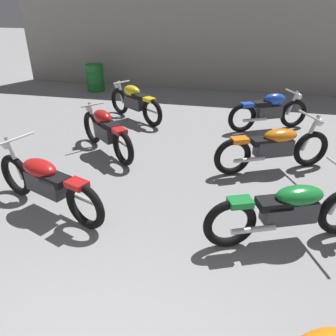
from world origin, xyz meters
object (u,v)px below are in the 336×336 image
at_px(oil_drum, 95,78).
at_px(motorcycle_left_row_1, 46,182).
at_px(motorcycle_right_row_2, 274,147).
at_px(motorcycle_right_row_3, 269,110).
at_px(motorcycle_left_row_2, 106,131).
at_px(motorcycle_left_row_3, 135,102).
at_px(motorcycle_right_row_1, 290,210).

bearing_deg(oil_drum, motorcycle_left_row_1, -72.17).
height_order(motorcycle_left_row_1, motorcycle_right_row_2, same).
relative_size(motorcycle_right_row_2, motorcycle_right_row_3, 1.11).
distance_m(motorcycle_left_row_1, motorcycle_left_row_2, 2.03).
height_order(motorcycle_left_row_3, motorcycle_right_row_1, motorcycle_right_row_1).
bearing_deg(motorcycle_right_row_2, motorcycle_right_row_3, 89.56).
xyz_separation_m(motorcycle_left_row_1, motorcycle_left_row_2, (0.08, 2.03, 0.01)).
xyz_separation_m(motorcycle_left_row_3, oil_drum, (-2.12, 2.47, -0.03)).
xyz_separation_m(motorcycle_right_row_2, motorcycle_right_row_3, (0.02, 2.07, 0.01)).
bearing_deg(motorcycle_right_row_3, motorcycle_left_row_1, -128.72).
xyz_separation_m(motorcycle_left_row_3, motorcycle_right_row_1, (3.27, -4.01, -0.01)).
bearing_deg(motorcycle_right_row_1, motorcycle_right_row_2, 92.08).
bearing_deg(motorcycle_right_row_3, motorcycle_right_row_2, -90.44).
xyz_separation_m(motorcycle_left_row_1, oil_drum, (-2.09, 6.51, -0.03)).
relative_size(motorcycle_left_row_1, motorcycle_left_row_3, 1.22).
bearing_deg(motorcycle_left_row_3, motorcycle_left_row_1, -90.38).
relative_size(motorcycle_left_row_2, motorcycle_right_row_2, 0.77).
bearing_deg(motorcycle_right_row_3, oil_drum, 155.12).
height_order(motorcycle_left_row_2, oil_drum, motorcycle_left_row_2).
height_order(motorcycle_left_row_3, motorcycle_right_row_3, same).
relative_size(motorcycle_left_row_3, motorcycle_right_row_1, 0.82).
distance_m(motorcycle_right_row_1, motorcycle_right_row_3, 4.01).
xyz_separation_m(motorcycle_right_row_1, motorcycle_right_row_2, (-0.07, 1.94, 0.00)).
distance_m(motorcycle_right_row_2, oil_drum, 6.99).
xyz_separation_m(motorcycle_right_row_1, oil_drum, (-5.39, 6.48, -0.03)).
xyz_separation_m(motorcycle_left_row_1, motorcycle_right_row_2, (3.22, 1.97, 0.00)).
bearing_deg(motorcycle_left_row_3, oil_drum, 130.69).
bearing_deg(motorcycle_right_row_1, motorcycle_left_row_2, 148.05).
xyz_separation_m(motorcycle_left_row_2, motorcycle_right_row_1, (3.21, -2.00, -0.01)).
relative_size(motorcycle_left_row_1, motorcycle_right_row_1, 1.00).
bearing_deg(motorcycle_left_row_3, motorcycle_right_row_1, -50.87).
bearing_deg(motorcycle_right_row_1, motorcycle_left_row_3, 129.13).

